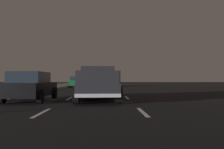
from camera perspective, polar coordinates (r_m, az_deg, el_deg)
The scene contains 6 objects.
ground at distance 27.11m, azimuth -2.27°, elevation -3.51°, with size 144.00×144.00×0.00m, color black.
sidewalk_shoulder at distance 28.23m, azimuth -17.59°, elevation -3.24°, with size 108.00×4.00×0.12m, color slate.
lane_markings at distance 30.03m, azimuth -8.10°, elevation -3.25°, with size 108.00×7.04×0.01m.
pickup_truck at distance 13.56m, azimuth -3.28°, elevation -1.81°, with size 5.49×2.42×1.87m.
sedan_green at distance 35.79m, azimuth -7.98°, elevation -1.65°, with size 4.42×2.05×1.54m.
sedan_black at distance 13.94m, azimuth -17.98°, elevation -2.55°, with size 4.43×2.07×1.54m.
Camera 1 is at (-0.08, -0.47, 1.16)m, focal length 40.22 mm.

